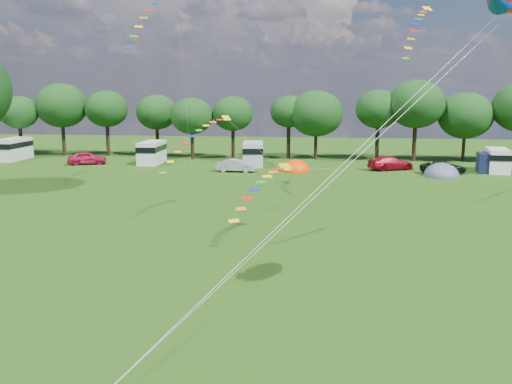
# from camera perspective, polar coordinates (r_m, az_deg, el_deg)

# --- Properties ---
(ground_plane) EXTENTS (180.00, 180.00, 0.00)m
(ground_plane) POSITION_cam_1_polar(r_m,az_deg,el_deg) (21.99, -2.79, -14.06)
(ground_plane) COLOR black
(ground_plane) RESTS_ON ground
(tree_line) EXTENTS (102.98, 10.98, 10.27)m
(tree_line) POSITION_cam_1_polar(r_m,az_deg,el_deg) (74.77, 8.82, 8.03)
(tree_line) COLOR black
(tree_line) RESTS_ON ground
(car_a) EXTENTS (5.06, 3.46, 1.57)m
(car_a) POSITION_cam_1_polar(r_m,az_deg,el_deg) (72.77, -16.55, 3.28)
(car_a) COLOR #B8173A
(car_a) RESTS_ON ground
(car_b) EXTENTS (4.11, 1.65, 1.44)m
(car_b) POSITION_cam_1_polar(r_m,az_deg,el_deg) (63.46, -2.02, 2.67)
(car_b) COLOR #999BA2
(car_b) RESTS_ON ground
(car_c) EXTENTS (5.59, 4.12, 1.55)m
(car_c) POSITION_cam_1_polar(r_m,az_deg,el_deg) (66.75, 13.31, 2.82)
(car_c) COLOR maroon
(car_c) RESTS_ON ground
(car_d) EXTENTS (5.42, 3.48, 1.37)m
(car_d) POSITION_cam_1_polar(r_m,az_deg,el_deg) (65.40, 18.26, 2.36)
(car_d) COLOR black
(car_d) RESTS_ON ground
(campervan_a) EXTENTS (2.47, 5.78, 2.83)m
(campervan_a) POSITION_cam_1_polar(r_m,az_deg,el_deg) (80.57, -23.10, 4.04)
(campervan_a) COLOR silver
(campervan_a) RESTS_ON ground
(campervan_b) EXTENTS (2.58, 5.68, 2.74)m
(campervan_b) POSITION_cam_1_polar(r_m,az_deg,el_deg) (71.60, -10.39, 3.98)
(campervan_b) COLOR silver
(campervan_b) RESTS_ON ground
(campervan_c) EXTENTS (3.10, 5.93, 2.78)m
(campervan_c) POSITION_cam_1_polar(r_m,az_deg,el_deg) (68.90, -0.30, 3.92)
(campervan_c) COLOR #B3B4B6
(campervan_c) RESTS_ON ground
(campervan_d) EXTENTS (2.82, 5.49, 2.58)m
(campervan_d) POSITION_cam_1_polar(r_m,az_deg,el_deg) (68.81, 22.96, 3.02)
(campervan_d) COLOR white
(campervan_d) RESTS_ON ground
(tent_orange) EXTENTS (3.31, 3.62, 2.59)m
(tent_orange) POSITION_cam_1_polar(r_m,az_deg,el_deg) (64.02, 3.98, 2.09)
(tent_orange) COLOR #F23B00
(tent_orange) RESTS_ON ground
(tent_greyblue) EXTENTS (3.81, 4.18, 2.84)m
(tent_greyblue) POSITION_cam_1_polar(r_m,az_deg,el_deg) (63.24, 18.04, 1.51)
(tent_greyblue) COLOR #474F6A
(tent_greyblue) RESTS_ON ground
(awning_navy) EXTENTS (3.75, 3.16, 2.18)m
(awning_navy) POSITION_cam_1_polar(r_m,az_deg,el_deg) (67.80, 22.74, 2.69)
(awning_navy) COLOR #111933
(awning_navy) RESTS_ON ground
(streamer_kite_a) EXTENTS (3.46, 5.55, 5.81)m
(streamer_kite_a) POSITION_cam_1_polar(r_m,az_deg,el_deg) (51.21, -9.89, 17.93)
(streamer_kite_a) COLOR #DAB200
(streamer_kite_a) RESTS_ON ground
(streamer_kite_b) EXTENTS (4.26, 4.65, 3.79)m
(streamer_kite_b) POSITION_cam_1_polar(r_m,az_deg,el_deg) (40.62, -5.54, 5.75)
(streamer_kite_b) COLOR yellow
(streamer_kite_b) RESTS_ON ground
(streamer_kite_c) EXTENTS (3.27, 4.98, 2.84)m
(streamer_kite_c) POSITION_cam_1_polar(r_m,az_deg,el_deg) (34.07, 0.93, 0.92)
(streamer_kite_c) COLOR gold
(streamer_kite_c) RESTS_ON ground
(streamer_kite_d) EXTENTS (2.78, 5.10, 4.32)m
(streamer_kite_d) POSITION_cam_1_polar(r_m,az_deg,el_deg) (46.50, 15.97, 15.93)
(streamer_kite_d) COLOR yellow
(streamer_kite_d) RESTS_ON ground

